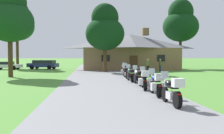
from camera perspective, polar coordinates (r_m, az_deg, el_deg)
The scene contains 18 objects.
ground_plane at distance 22.30m, azimuth -1.91°, elevation -2.74°, with size 500.00×500.00×0.00m, color #4C8433.
asphalt_driveway at distance 20.31m, azimuth -1.60°, elevation -3.16°, with size 6.40×80.00×0.06m, color slate.
motorcycle_black_nearest_to_camera at distance 10.36m, azimuth 13.18°, elevation -5.27°, with size 0.66×2.08×1.30m.
motorcycle_blue_second_in_row at distance 12.75m, azimuth 9.83°, elevation -3.87°, with size 0.73×2.08×1.30m.
motorcycle_orange_third_in_row at distance 15.11m, azimuth 7.16°, elevation -2.88°, with size 0.85×2.08×1.30m.
motorcycle_white_fourth_in_row at distance 17.47m, azimuth 5.91°, elevation -2.17°, with size 0.78×2.08×1.30m.
motorcycle_green_fifth_in_row at distance 19.77m, azimuth 4.24°, elevation -1.63°, with size 0.77×2.08×1.30m.
motorcycle_black_sixth_in_row at distance 22.62m, azimuth 3.21°, elevation -1.10°, with size 0.66×2.08×1.30m.
motorcycle_black_farthest_in_row at distance 24.83m, azimuth 2.79°, elevation -0.81°, with size 0.80×2.08×1.30m.
stone_lodge at distance 38.61m, azimuth 3.87°, elevation 3.48°, with size 14.33×7.85×6.22m.
bystander_olive_shirt_near_lodge at distance 31.67m, azimuth 7.96°, elevation 0.47°, with size 0.50×0.36×1.69m.
bystander_olive_shirt_beside_signpost at distance 33.42m, azimuth 10.61°, elevation 0.52°, with size 0.27×0.54×1.67m.
tree_left_far at distance 44.70m, azimuth -20.28°, elevation 9.27°, with size 5.47×5.47×11.07m.
tree_right_of_lodge at distance 43.64m, azimuth 14.94°, elevation 9.51°, with size 5.73×5.73×11.24m.
tree_by_lodge_front at distance 31.78m, azimuth -1.56°, elevation 8.38°, with size 4.76×4.76×8.45m.
tree_left_near at distance 26.70m, azimuth -21.69°, elevation 10.39°, with size 4.52×4.52×8.77m.
parked_navy_suv_far_left at distance 41.45m, azimuth -14.95°, elevation 0.62°, with size 4.93×3.01×1.40m.
parked_white_sedan_far_left at distance 41.64m, azimuth -22.26°, elevation 0.35°, with size 4.31×2.12×1.20m.
Camera 1 is at (-1.22, -2.17, 1.99)m, focal length 41.32 mm.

